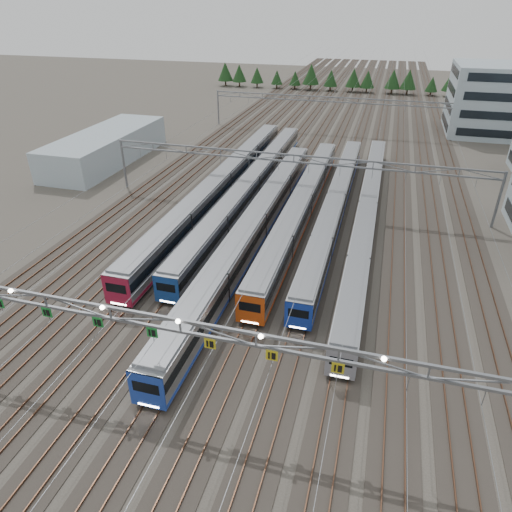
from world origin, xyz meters
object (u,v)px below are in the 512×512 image
(depot_bldg_north, at_px, (502,100))
(train_d, at_px, (302,205))
(west_shed, at_px, (106,147))
(train_e, at_px, (335,204))
(gantry_near, at_px, (179,329))
(train_c, at_px, (255,225))
(gantry_mid, at_px, (294,165))
(train_a, at_px, (222,184))
(train_b, at_px, (251,186))
(gantry_far, at_px, (333,104))
(train_f, at_px, (367,212))

(depot_bldg_north, bearing_deg, train_d, -120.40)
(west_shed, bearing_deg, train_e, -16.93)
(depot_bldg_north, relative_size, west_shed, 0.73)
(train_e, relative_size, west_shed, 1.83)
(train_d, xyz_separation_m, gantry_near, (-2.30, -35.59, 4.96))
(train_c, bearing_deg, train_d, 60.77)
(gantry_mid, relative_size, west_shed, 1.88)
(train_e, bearing_deg, gantry_mid, 161.02)
(train_a, bearing_deg, gantry_near, -74.47)
(train_b, bearing_deg, gantry_far, 81.28)
(gantry_far, distance_m, depot_bldg_north, 37.51)
(train_c, height_order, train_e, train_c)
(train_c, distance_m, depot_bldg_north, 77.00)
(train_c, height_order, train_d, train_c)
(train_b, height_order, train_e, train_b)
(train_a, relative_size, train_d, 1.21)
(train_c, relative_size, train_e, 1.07)
(train_c, distance_m, train_e, 13.64)
(gantry_near, relative_size, gantry_mid, 1.00)
(train_a, distance_m, west_shed, 29.54)
(gantry_mid, bearing_deg, gantry_near, -90.07)
(train_c, xyz_separation_m, gantry_near, (2.20, -27.55, 4.91))
(gantry_near, distance_m, depot_bldg_north, 100.74)
(train_e, bearing_deg, train_b, 166.28)
(gantry_far, bearing_deg, train_e, -81.88)
(gantry_mid, xyz_separation_m, depot_bldg_north, (36.46, 53.78, 1.08))
(gantry_near, distance_m, gantry_mid, 40.12)
(train_d, height_order, gantry_mid, gantry_mid)
(gantry_mid, relative_size, depot_bldg_north, 2.56)
(train_d, height_order, gantry_far, gantry_far)
(train_b, bearing_deg, depot_bldg_north, 50.71)
(train_f, xyz_separation_m, gantry_mid, (-11.25, 3.85, 4.48))
(west_shed, bearing_deg, gantry_mid, -16.56)
(train_a, xyz_separation_m, train_d, (13.50, -4.72, -0.10))
(train_f, distance_m, depot_bldg_north, 63.15)
(train_e, xyz_separation_m, west_shed, (-45.29, 13.79, 0.78))
(train_c, distance_m, train_f, 16.07)
(train_c, xyz_separation_m, train_f, (13.50, 8.72, -0.27))
(gantry_far, bearing_deg, gantry_mid, -90.00)
(train_b, bearing_deg, gantry_mid, -8.22)
(train_a, height_order, train_c, train_a)
(west_shed, bearing_deg, train_c, -33.52)
(train_e, xyz_separation_m, gantry_near, (-6.80, -37.80, 5.12))
(train_a, xyz_separation_m, train_f, (22.50, -4.04, -0.32))
(train_f, bearing_deg, gantry_far, 102.97)
(train_d, height_order, depot_bldg_north, depot_bldg_north)
(train_a, bearing_deg, train_f, -10.17)
(depot_bldg_north, bearing_deg, west_shed, -150.57)
(train_d, xyz_separation_m, west_shed, (-40.79, 15.99, 0.62))
(train_d, bearing_deg, gantry_near, -93.69)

